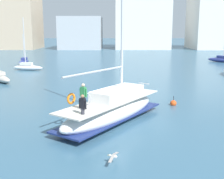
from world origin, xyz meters
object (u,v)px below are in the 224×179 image
object	(u,v)px
moored_catamaran	(24,61)
moored_sloop_far	(221,59)
seagull	(113,156)
moored_cutter_left	(0,77)
main_sailboat	(112,108)
mooring_buoy	(173,103)
moored_sloop_near	(28,67)

from	to	relation	value
moored_catamaran	moored_sloop_far	bearing A→B (deg)	4.34
seagull	moored_sloop_far	bearing A→B (deg)	64.64
moored_cutter_left	moored_catamaran	bearing A→B (deg)	98.74
moored_sloop_far	seagull	distance (m)	47.96
seagull	moored_catamaran	bearing A→B (deg)	112.01
seagull	main_sailboat	bearing A→B (deg)	90.65
moored_sloop_far	mooring_buoy	world-z (taller)	moored_sloop_far
moored_sloop_near	mooring_buoy	size ratio (longest dim) A/B	9.11
main_sailboat	moored_sloop_far	size ratio (longest dim) A/B	1.99
moored_sloop_near	seagull	size ratio (longest dim) A/B	6.69
moored_cutter_left	seagull	world-z (taller)	moored_cutter_left
main_sailboat	moored_catamaran	size ratio (longest dim) A/B	2.60
moored_sloop_near	mooring_buoy	world-z (taller)	moored_sloop_near
moored_sloop_far	moored_catamaran	size ratio (longest dim) A/B	1.30
moored_catamaran	mooring_buoy	distance (m)	36.68
moored_catamaran	main_sailboat	bearing A→B (deg)	-64.51
main_sailboat	mooring_buoy	size ratio (longest dim) A/B	16.11
moored_catamaran	moored_cutter_left	world-z (taller)	moored_cutter_left
moored_cutter_left	seagull	bearing A→B (deg)	-57.98
mooring_buoy	seagull	bearing A→B (deg)	-114.66
moored_catamaran	mooring_buoy	world-z (taller)	moored_catamaran
moored_sloop_far	seagull	bearing A→B (deg)	-115.36
moored_cutter_left	seagull	distance (m)	25.40
moored_sloop_near	moored_catamaran	size ratio (longest dim) A/B	1.47
main_sailboat	moored_cutter_left	size ratio (longest dim) A/B	1.82
moored_sloop_near	moored_catamaran	bearing A→B (deg)	110.30
seagull	mooring_buoy	world-z (taller)	mooring_buoy
moored_sloop_near	moored_sloop_far	bearing A→B (deg)	18.96
moored_sloop_far	main_sailboat	bearing A→B (deg)	-119.10
moored_sloop_near	moored_sloop_far	xyz separation A→B (m)	(33.69, 11.58, 0.01)
moored_sloop_near	moored_catamaran	distance (m)	9.35
moored_sloop_far	moored_catamaran	world-z (taller)	moored_sloop_far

